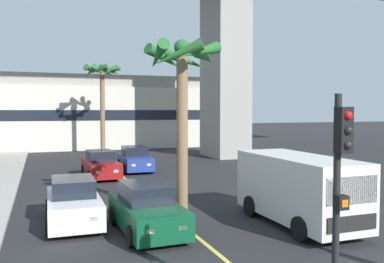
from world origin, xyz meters
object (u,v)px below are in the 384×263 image
Objects in this scene: car_queue_front at (135,160)px; delivery_van at (298,188)px; car_queue_second at (101,165)px; traffic_light_median_near at (340,183)px; car_queue_third at (147,210)px; palm_tree_near_median at (102,81)px; palm_tree_mid_median at (182,80)px; car_queue_fourth at (73,203)px.

car_queue_front is 14.62m from delivery_van.
car_queue_second is 13.36m from delivery_van.
traffic_light_median_near is (1.44, -18.69, 1.99)m from car_queue_second.
car_queue_third is 0.53× the size of palm_tree_near_median.
car_queue_third is at bearing 168.60° from delivery_van.
car_queue_third is (-0.06, -11.36, 0.00)m from car_queue_second.
car_queue_third is at bearing -94.46° from palm_tree_near_median.
car_queue_second is 0.79× the size of delivery_van.
car_queue_third is 0.64× the size of palm_tree_mid_median.
traffic_light_median_near is 9.28m from palm_tree_mid_median.
car_queue_third is at bearing 101.58° from traffic_light_median_near.
car_queue_front is at bearing 79.40° from car_queue_third.
delivery_van is at bearing 60.73° from traffic_light_median_near.
car_queue_second and car_queue_fourth have the same top height.
palm_tree_mid_median is at bearing 88.30° from traffic_light_median_near.
car_queue_front is 0.99× the size of car_queue_second.
car_queue_front is 0.79× the size of delivery_van.
delivery_van is 0.81× the size of palm_tree_mid_median.
delivery_van is 5.63m from palm_tree_mid_median.
palm_tree_mid_median is (3.91, -0.18, 4.29)m from car_queue_fourth.
car_queue_fourth is at bearing 158.35° from delivery_van.
car_queue_fourth is at bearing 139.42° from car_queue_third.
traffic_light_median_near is 30.24m from palm_tree_near_median.
car_queue_fourth is 7.75m from delivery_van.
delivery_van is 1.25× the size of traffic_light_median_near.
palm_tree_near_median is at bearing 90.00° from palm_tree_mid_median.
car_queue_front is 0.64× the size of palm_tree_mid_median.
palm_tree_mid_median is at bearing -93.59° from car_queue_front.
car_queue_fourth is (-2.14, 1.83, 0.00)m from car_queue_third.
palm_tree_near_median reaches higher than traffic_light_median_near.
palm_tree_near_median is (1.71, 11.33, 5.64)m from car_queue_second.
car_queue_front and car_queue_third have the same top height.
palm_tree_near_median is at bearing 85.54° from car_queue_third.
delivery_van is at bearing -11.40° from car_queue_third.
traffic_light_median_near is at bearing -92.77° from car_queue_front.
car_queue_front and car_queue_second have the same top height.
car_queue_fourth is 5.81m from palm_tree_mid_median.
car_queue_third is at bearing -100.60° from car_queue_front.
car_queue_third is at bearing -136.90° from palm_tree_mid_median.
traffic_light_median_near reaches higher than car_queue_front.
traffic_light_median_near is 0.64× the size of palm_tree_mid_median.
traffic_light_median_near is at bearing -119.27° from delivery_van.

